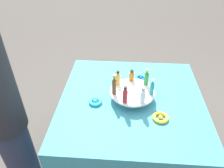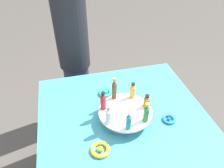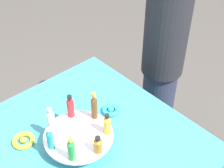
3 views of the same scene
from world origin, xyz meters
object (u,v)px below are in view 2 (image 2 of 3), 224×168
(display_stand, at_px, (125,114))
(bottle_gold, at_px, (133,91))
(bottle_green, at_px, (146,113))
(ribbon_bow_teal, at_px, (105,92))
(ribbon_bow_gold, at_px, (100,149))
(ribbon_bow_blue, at_px, (169,119))
(bottle_clear, at_px, (109,115))
(bottle_teal, at_px, (129,121))
(bottle_red, at_px, (103,101))
(bottle_brown, at_px, (114,89))
(person_figure, at_px, (74,51))
(bottle_amber, at_px, (147,101))

(display_stand, bearing_deg, bottle_gold, -35.44)
(bottle_gold, distance_m, bottle_green, 0.20)
(bottle_gold, height_order, ribbon_bow_teal, bottle_gold)
(bottle_green, height_order, ribbon_bow_gold, bottle_green)
(bottle_gold, bearing_deg, ribbon_bow_blue, -135.02)
(bottle_clear, distance_m, ribbon_bow_teal, 0.34)
(bottle_teal, height_order, ribbon_bow_gold, bottle_teal)
(bottle_gold, height_order, bottle_red, bottle_red)
(bottle_brown, relative_size, person_figure, 0.09)
(bottle_brown, height_order, ribbon_bow_gold, bottle_brown)
(ribbon_bow_blue, height_order, ribbon_bow_teal, ribbon_bow_teal)
(bottle_green, distance_m, ribbon_bow_gold, 0.31)
(bottle_gold, xyz_separation_m, bottle_teal, (-0.23, 0.10, 0.00))
(bottle_green, height_order, bottle_amber, bottle_green)
(bottle_teal, xyz_separation_m, bottle_green, (0.03, -0.11, 0.00))
(bottle_red, relative_size, ribbon_bow_blue, 1.57)
(bottle_red, height_order, ribbon_bow_teal, bottle_red)
(ribbon_bow_blue, bearing_deg, bottle_amber, 57.46)
(bottle_teal, distance_m, ribbon_bow_gold, 0.21)
(bottle_gold, relative_size, bottle_red, 0.90)
(bottle_brown, distance_m, ribbon_bow_gold, 0.36)
(ribbon_bow_blue, height_order, ribbon_bow_gold, ribbon_bow_gold)
(bottle_teal, height_order, bottle_amber, bottle_teal)
(bottle_clear, height_order, bottle_teal, bottle_clear)
(bottle_green, bearing_deg, ribbon_bow_teal, 23.30)
(bottle_brown, relative_size, ribbon_bow_gold, 1.45)
(bottle_clear, distance_m, bottle_teal, 0.11)
(bottle_brown, bearing_deg, bottle_red, 131.71)
(bottle_brown, bearing_deg, display_stand, -164.01)
(display_stand, height_order, bottle_amber, bottle_amber)
(bottle_red, bearing_deg, ribbon_bow_blue, -107.99)
(bottle_teal, bearing_deg, bottle_amber, -48.29)
(bottle_teal, distance_m, ribbon_bow_blue, 0.30)
(bottle_teal, distance_m, person_figure, 0.99)
(display_stand, xyz_separation_m, ribbon_bow_blue, (-0.07, -0.25, -0.04))
(display_stand, distance_m, bottle_amber, 0.14)
(ribbon_bow_blue, bearing_deg, ribbon_bow_gold, 104.29)
(bottle_teal, bearing_deg, bottle_brown, 3.13)
(bottle_red, distance_m, ribbon_bow_blue, 0.41)
(bottle_clear, relative_size, bottle_amber, 1.38)
(bottle_green, height_order, ribbon_bow_blue, bottle_green)
(bottle_brown, distance_m, bottle_green, 0.25)
(ribbon_bow_blue, bearing_deg, person_figure, 27.14)
(bottle_amber, bearing_deg, ribbon_bow_teal, 38.25)
(bottle_amber, xyz_separation_m, person_figure, (0.84, 0.35, -0.08))
(person_figure, bearing_deg, bottle_brown, -0.27)
(bottle_clear, xyz_separation_m, person_figure, (0.90, 0.10, -0.10))
(ribbon_bow_gold, bearing_deg, ribbon_bow_blue, -75.71)
(display_stand, bearing_deg, bottle_clear, 118.85)
(bottle_gold, distance_m, bottle_brown, 0.11)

